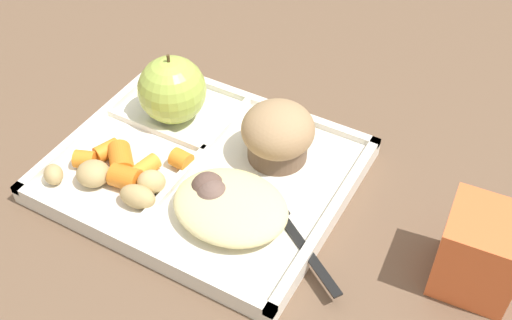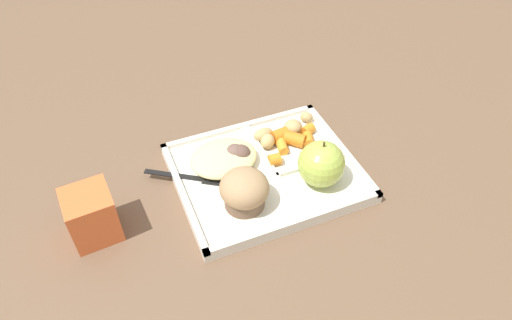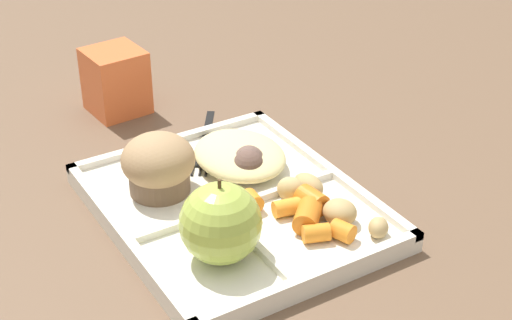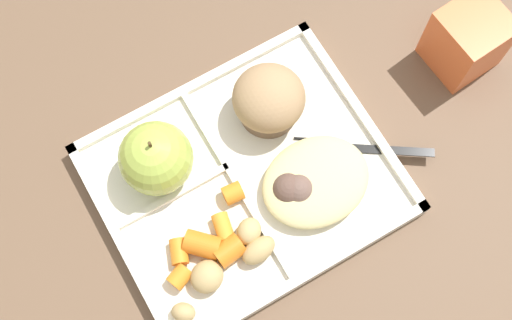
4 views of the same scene
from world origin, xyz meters
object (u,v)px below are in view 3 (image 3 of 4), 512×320
milk_carton (116,81)px  bran_muffin (158,165)px  plastic_fork (205,145)px  lunch_tray (233,208)px  green_apple (221,223)px

milk_carton → bran_muffin: bearing=164.3°
plastic_fork → milk_carton: (0.17, 0.04, 0.03)m
bran_muffin → plastic_fork: 0.11m
lunch_tray → bran_muffin: bearing=41.8°
green_apple → plastic_fork: bearing=-23.7°
plastic_fork → milk_carton: 0.18m
bran_muffin → milk_carton: milk_carton is taller
lunch_tray → bran_muffin: size_ratio=3.89×
milk_carton → green_apple: bearing=168.5°
green_apple → lunch_tray: bearing=-36.6°
bran_muffin → milk_carton: (0.23, -0.05, -0.01)m
lunch_tray → milk_carton: bearing=1.8°
green_apple → plastic_fork: size_ratio=0.63×
lunch_tray → plastic_fork: (0.12, -0.03, 0.01)m
green_apple → milk_carton: (0.37, -0.05, -0.01)m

